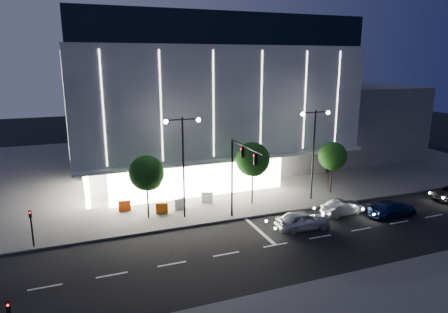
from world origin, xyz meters
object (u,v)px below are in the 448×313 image
street_lamp_west (183,153)px  barrier_c (162,208)px  traffic_mast (239,167)px  car_second (343,208)px  tree_left (147,175)px  tree_mid (253,161)px  tree_right (333,158)px  barrier_b (180,204)px  barrier_d (207,197)px  ped_signal_far (31,225)px  street_lamp_east (314,142)px  car_third (392,208)px  barrier_a (125,206)px  car_lead (303,220)px

street_lamp_west → barrier_c: street_lamp_west is taller
traffic_mast → car_second: bearing=-9.6°
car_second → tree_left: bearing=67.0°
street_lamp_west → tree_mid: bearing=8.3°
tree_right → barrier_b: (-15.94, 1.02, -3.23)m
traffic_mast → barrier_b: traffic_mast is taller
tree_mid → barrier_d: (-3.96, 1.82, -3.68)m
ped_signal_far → tree_left: bearing=15.6°
traffic_mast → car_second: 10.64m
street_lamp_east → car_third: street_lamp_east is taller
ped_signal_far → barrier_c: bearing=16.3°
street_lamp_east → tree_left: 16.12m
street_lamp_east → tree_mid: size_ratio=1.46×
street_lamp_east → barrier_b: street_lamp_east is taller
street_lamp_east → barrier_d: 11.61m
tree_mid → barrier_c: (-8.72, 0.48, -3.68)m
street_lamp_east → car_second: size_ratio=2.19×
barrier_a → barrier_b: same height
traffic_mast → barrier_c: traffic_mast is taller
ped_signal_far → barrier_d: (15.07, 4.34, -1.24)m
tree_right → car_third: 7.92m
tree_left → barrier_b: tree_left is taller
barrier_b → barrier_c: (-1.78, -0.54, 0.00)m
ped_signal_far → tree_right: size_ratio=0.54×
street_lamp_east → street_lamp_west: bearing=180.0°
traffic_mast → car_lead: 6.88m
ped_signal_far → tree_left: (9.03, 2.52, 2.15)m
barrier_b → barrier_d: bearing=0.4°
tree_mid → barrier_b: bearing=171.6°
traffic_mast → barrier_d: 7.09m
car_second → car_third: size_ratio=0.86×
car_third → barrier_b: size_ratio=4.34×
traffic_mast → car_third: traffic_mast is taller
car_second → barrier_d: car_second is taller
traffic_mast → barrier_b: (-3.91, 4.70, -4.38)m
car_second → barrier_a: 19.83m
ped_signal_far → car_third: ped_signal_far is taller
car_third → barrier_b: bearing=62.9°
traffic_mast → tree_left: traffic_mast is taller
car_third → barrier_b: 19.21m
car_lead → car_third: 9.02m
tree_left → barrier_c: tree_left is taller
traffic_mast → car_third: size_ratio=1.48×
traffic_mast → tree_right: 12.63m
barrier_b → barrier_a: bearing=150.7°
barrier_a → barrier_d: same height
street_lamp_east → barrier_b: 14.11m
traffic_mast → barrier_a: size_ratio=6.43×
street_lamp_west → ped_signal_far: bearing=-172.9°
barrier_b → tree_left: bearing=-176.0°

